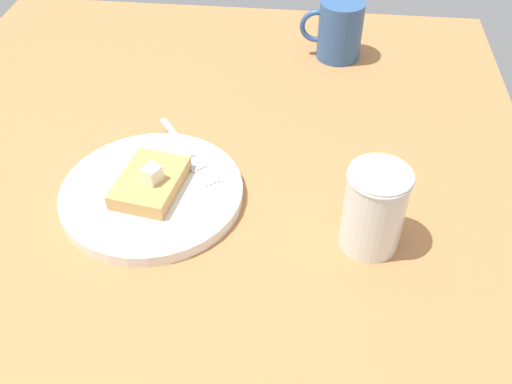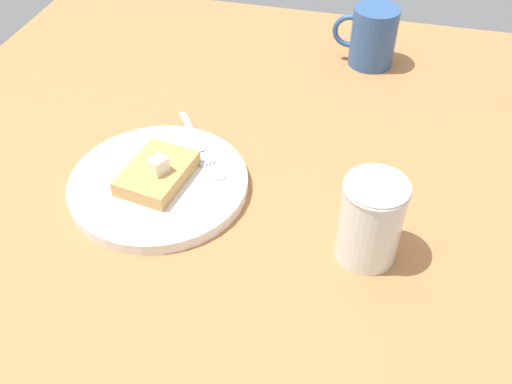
# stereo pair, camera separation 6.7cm
# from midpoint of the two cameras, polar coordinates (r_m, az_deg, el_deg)

# --- Properties ---
(table_surface) EXTENTS (0.92, 0.92, 0.03)m
(table_surface) POSITION_cam_midpoint_polar(r_m,az_deg,el_deg) (0.81, -7.73, 3.14)
(table_surface) COLOR #B77744
(table_surface) RESTS_ON ground
(plate) EXTENTS (0.23, 0.23, 0.02)m
(plate) POSITION_cam_midpoint_polar(r_m,az_deg,el_deg) (0.74, -12.93, -0.15)
(plate) COLOR white
(plate) RESTS_ON table_surface
(toast_slice_center) EXTENTS (0.09, 0.11, 0.02)m
(toast_slice_center) POSITION_cam_midpoint_polar(r_m,az_deg,el_deg) (0.73, -13.13, 0.81)
(toast_slice_center) COLOR tan
(toast_slice_center) RESTS_ON plate
(butter_pat_primary) EXTENTS (0.03, 0.03, 0.02)m
(butter_pat_primary) POSITION_cam_midpoint_polar(r_m,az_deg,el_deg) (0.71, -13.03, 1.63)
(butter_pat_primary) COLOR #F3EDC6
(butter_pat_primary) RESTS_ON toast_slice_center
(fork) EXTENTS (0.11, 0.14, 0.00)m
(fork) POSITION_cam_midpoint_polar(r_m,az_deg,el_deg) (0.78, -9.15, 3.69)
(fork) COLOR silver
(fork) RESTS_ON plate
(syrup_jar) EXTENTS (0.07, 0.07, 0.11)m
(syrup_jar) POSITION_cam_midpoint_polar(r_m,az_deg,el_deg) (0.65, 8.79, -2.12)
(syrup_jar) COLOR #592610
(syrup_jar) RESTS_ON table_surface
(coffee_mug) EXTENTS (0.11, 0.07, 0.10)m
(coffee_mug) POSITION_cam_midpoint_polar(r_m,az_deg,el_deg) (1.00, 6.33, 15.75)
(coffee_mug) COLOR #315891
(coffee_mug) RESTS_ON table_surface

